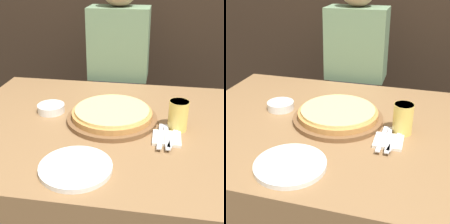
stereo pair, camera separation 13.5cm
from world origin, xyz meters
The scene contains 10 objects.
dining_table centered at (0.00, 0.00, 0.37)m, with size 1.42×1.01×0.75m.
pizza_on_board centered at (-0.03, 0.04, 0.77)m, with size 0.39×0.39×0.06m.
beer_glass centered at (0.25, 0.00, 0.82)m, with size 0.08×0.08×0.13m.
dinner_plate centered at (-0.09, -0.34, 0.76)m, with size 0.25×0.25×0.02m.
side_bowl centered at (-0.32, 0.07, 0.77)m, with size 0.12×0.12×0.04m.
napkin_stack centered at (0.21, -0.09, 0.75)m, with size 0.11×0.11×0.01m.
fork centered at (0.18, -0.09, 0.76)m, with size 0.02×0.20×0.00m.
dinner_knife centered at (0.21, -0.09, 0.76)m, with size 0.03×0.20×0.00m.
spoon centered at (0.23, -0.09, 0.76)m, with size 0.05×0.17×0.00m.
diner_person centered at (-0.10, 0.67, 0.68)m, with size 0.35×0.21×1.36m.
Camera 2 is at (0.30, -1.14, 1.37)m, focal length 50.00 mm.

